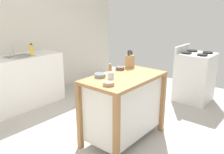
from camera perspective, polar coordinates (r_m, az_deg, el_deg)
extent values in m
plane|color=#ADA8A0|center=(3.18, 1.03, -15.97)|extent=(6.32, 6.32, 0.00)
cube|color=beige|center=(4.61, -23.52, 10.18)|extent=(5.32, 0.10, 2.60)
cube|color=#9E7042|center=(2.95, 2.99, -0.16)|extent=(1.09, 0.64, 0.04)
cube|color=white|center=(3.09, 2.88, -7.10)|extent=(0.99, 0.54, 0.74)
cube|color=#9E7042|center=(2.59, 1.08, -13.32)|extent=(0.06, 0.06, 0.84)
cube|color=#9E7042|center=(3.38, 12.13, -6.27)|extent=(0.06, 0.06, 0.84)
cube|color=#9E7042|center=(2.94, -7.86, -9.60)|extent=(0.06, 0.06, 0.84)
cube|color=#9E7042|center=(3.65, 4.10, -4.12)|extent=(0.06, 0.06, 0.84)
cube|color=tan|center=(3.38, 4.36, 3.84)|extent=(0.11, 0.09, 0.17)
cylinder|color=black|center=(3.32, 3.97, 5.79)|extent=(0.02, 0.02, 0.08)
cylinder|color=black|center=(3.36, 4.41, 5.91)|extent=(0.02, 0.02, 0.08)
cylinder|color=black|center=(3.40, 4.84, 5.84)|extent=(0.02, 0.02, 0.06)
cylinder|color=#564C47|center=(3.25, 1.95, 2.15)|extent=(0.12, 0.12, 0.04)
cylinder|color=#342D2A|center=(3.24, 1.95, 2.46)|extent=(0.10, 0.10, 0.01)
cylinder|color=tan|center=(2.60, -0.82, -1.59)|extent=(0.13, 0.13, 0.04)
cylinder|color=brown|center=(2.59, -0.82, -1.21)|extent=(0.11, 0.11, 0.01)
cylinder|color=gray|center=(2.90, -2.92, 0.41)|extent=(0.14, 0.14, 0.04)
cylinder|color=#49555B|center=(2.90, -2.93, 0.77)|extent=(0.11, 0.11, 0.01)
cylinder|color=silver|center=(2.70, -0.26, -0.03)|extent=(0.07, 0.07, 0.12)
cylinder|color=#9E7042|center=(2.81, -0.47, 1.16)|extent=(0.04, 0.04, 0.17)
sphere|color=#99999E|center=(2.78, -0.48, 3.07)|extent=(0.03, 0.03, 0.03)
cube|color=gray|center=(3.80, 9.00, -5.37)|extent=(0.34, 0.26, 0.60)
cube|color=black|center=(3.70, 9.22, -0.85)|extent=(0.36, 0.28, 0.03)
cube|color=white|center=(4.43, -21.16, -1.03)|extent=(1.42, 0.60, 0.91)
cube|color=silver|center=(4.31, -21.64, 4.48)|extent=(0.44, 0.36, 0.03)
cylinder|color=#B7BCC1|center=(4.42, -22.83, 6.30)|extent=(0.02, 0.02, 0.22)
cylinder|color=yellow|center=(4.36, -18.94, 6.26)|extent=(0.06, 0.06, 0.17)
cylinder|color=black|center=(4.34, -19.06, 7.54)|extent=(0.04, 0.04, 0.02)
cube|color=silver|center=(4.63, 19.40, -0.09)|extent=(0.60, 0.60, 0.91)
cube|color=silver|center=(4.62, 16.76, 6.66)|extent=(0.60, 0.04, 0.12)
cylinder|color=black|center=(4.35, 21.05, 5.02)|extent=(0.18, 0.18, 0.02)
cylinder|color=black|center=(4.62, 22.20, 5.51)|extent=(0.18, 0.18, 0.02)
cylinder|color=black|center=(4.45, 17.64, 5.58)|extent=(0.18, 0.18, 0.02)
cylinder|color=black|center=(4.71, 18.96, 6.04)|extent=(0.18, 0.18, 0.02)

